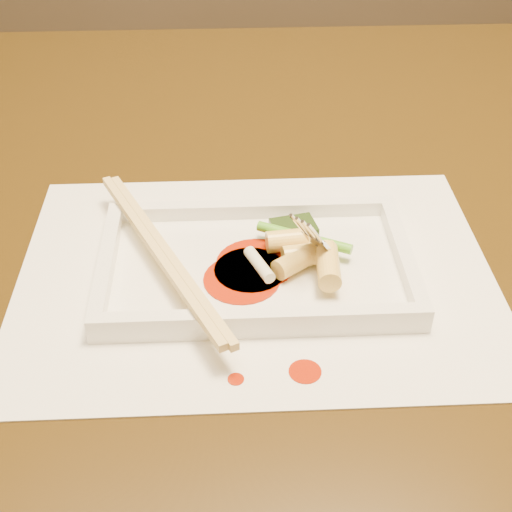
{
  "coord_description": "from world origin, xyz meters",
  "views": [
    {
      "loc": [
        -0.03,
        -0.6,
        1.13
      ],
      "look_at": [
        -0.01,
        -0.13,
        0.77
      ],
      "focal_mm": 50.0,
      "sensor_mm": 36.0,
      "label": 1
    }
  ],
  "objects_px": {
    "table": "(256,268)",
    "fork": "(342,177)",
    "plate_base": "(256,269)",
    "placemat": "(256,273)",
    "chopstick_a": "(156,252)"
  },
  "relations": [
    {
      "from": "table",
      "to": "plate_base",
      "type": "xyz_separation_m",
      "value": [
        -0.01,
        -0.13,
        0.11
      ]
    },
    {
      "from": "placemat",
      "to": "fork",
      "type": "height_order",
      "value": "fork"
    },
    {
      "from": "plate_base",
      "to": "chopstick_a",
      "type": "xyz_separation_m",
      "value": [
        -0.08,
        0.0,
        0.02
      ]
    },
    {
      "from": "chopstick_a",
      "to": "fork",
      "type": "height_order",
      "value": "fork"
    },
    {
      "from": "table",
      "to": "fork",
      "type": "xyz_separation_m",
      "value": [
        0.06,
        -0.12,
        0.18
      ]
    },
    {
      "from": "placemat",
      "to": "table",
      "type": "bearing_deg",
      "value": 87.4
    },
    {
      "from": "placemat",
      "to": "fork",
      "type": "xyz_separation_m",
      "value": [
        0.07,
        0.02,
        0.08
      ]
    },
    {
      "from": "plate_base",
      "to": "fork",
      "type": "bearing_deg",
      "value": 14.42
    },
    {
      "from": "table",
      "to": "plate_base",
      "type": "height_order",
      "value": "plate_base"
    },
    {
      "from": "table",
      "to": "placemat",
      "type": "bearing_deg",
      "value": -92.6
    },
    {
      "from": "fork",
      "to": "table",
      "type": "bearing_deg",
      "value": 118.86
    },
    {
      "from": "plate_base",
      "to": "fork",
      "type": "xyz_separation_m",
      "value": [
        0.07,
        0.02,
        0.08
      ]
    },
    {
      "from": "table",
      "to": "plate_base",
      "type": "distance_m",
      "value": 0.17
    },
    {
      "from": "table",
      "to": "fork",
      "type": "bearing_deg",
      "value": -61.14
    },
    {
      "from": "fork",
      "to": "placemat",
      "type": "bearing_deg",
      "value": -165.58
    }
  ]
}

